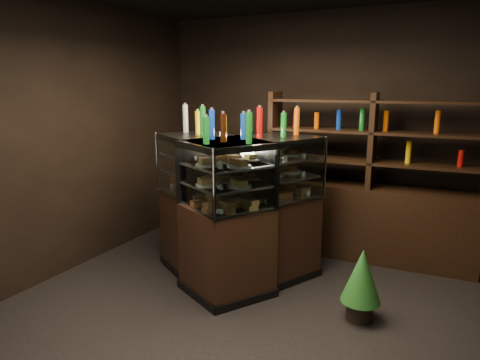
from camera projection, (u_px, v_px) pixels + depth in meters
name	position (u px, v px, depth m)	size (l,w,h in m)	color
ground	(261.00, 332.00, 3.70)	(5.00, 5.00, 0.00)	black
room_shell	(264.00, 104.00, 3.27)	(5.02, 5.02, 3.01)	black
display_case	(233.00, 235.00, 4.57)	(1.85, 1.61, 1.57)	black
food_display	(232.00, 172.00, 4.42)	(1.39, 1.25, 0.48)	#B2713F
bottles_top	(232.00, 124.00, 4.31)	(1.22, 1.11, 0.30)	#D8590A
potted_conifer	(362.00, 274.00, 3.81)	(0.36, 0.36, 0.76)	black
back_shelving	(368.00, 210.00, 5.14)	(2.47, 0.55, 2.00)	black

